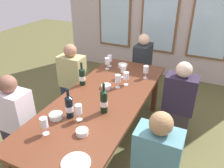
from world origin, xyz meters
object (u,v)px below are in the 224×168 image
object	(u,v)px
seated_person_1	(178,105)
wine_glass_7	(44,123)
wine_bottle_0	(82,76)
wine_glass_1	(118,79)
dining_table	(103,103)
white_plate_0	(76,163)
tasting_bowl_0	(56,116)
tasting_bowl_1	(106,86)
seated_person_4	(142,67)
seated_person_0	(73,81)
wine_glass_3	(146,70)
wine_glass_6	(123,69)
wine_glass_2	(110,59)
wine_glass_0	(107,61)
seated_person_2	(17,122)
wine_bottle_2	(104,101)
wine_glass_4	(79,110)
wine_bottle_1	(69,106)
tasting_bowl_2	(123,66)
wine_glass_5	(126,76)
seated_person_3	(155,168)
tasting_bowl_3	(82,132)

from	to	relation	value
seated_person_1	wine_glass_7	bearing A→B (deg)	-126.11
wine_bottle_0	wine_glass_1	size ratio (longest dim) A/B	1.74
dining_table	white_plate_0	bearing A→B (deg)	-74.84
wine_bottle_0	tasting_bowl_0	bearing A→B (deg)	-79.32
tasting_bowl_1	dining_table	bearing A→B (deg)	-74.45
seated_person_4	seated_person_0	bearing A→B (deg)	-129.32
wine_glass_3	wine_glass_6	distance (m)	0.30
wine_glass_1	tasting_bowl_1	bearing A→B (deg)	-149.96
white_plate_0	wine_bottle_0	world-z (taller)	wine_bottle_0
wine_glass_2	seated_person_4	xyz separation A→B (m)	(0.32, 0.65, -0.34)
wine_glass_0	seated_person_2	bearing A→B (deg)	-110.24
seated_person_1	dining_table	bearing A→B (deg)	-144.89
wine_bottle_2	wine_glass_4	bearing A→B (deg)	-125.54
wine_bottle_1	wine_bottle_2	distance (m)	0.35
dining_table	tasting_bowl_2	distance (m)	0.92
tasting_bowl_2	wine_glass_0	xyz separation A→B (m)	(-0.19, -0.16, 0.10)
tasting_bowl_1	wine_glass_0	bearing A→B (deg)	114.70
white_plate_0	seated_person_2	size ratio (longest dim) A/B	0.21
dining_table	seated_person_1	world-z (taller)	seated_person_1
dining_table	wine_glass_3	size ratio (longest dim) A/B	13.34
wine_bottle_1	tasting_bowl_2	distance (m)	1.37
wine_bottle_1	wine_glass_2	size ratio (longest dim) A/B	1.83
white_plate_0	wine_glass_7	size ratio (longest dim) A/B	1.33
tasting_bowl_2	wine_glass_7	distance (m)	1.68
tasting_bowl_2	wine_glass_5	bearing A→B (deg)	-63.40
wine_bottle_1	wine_glass_7	world-z (taller)	wine_bottle_1
tasting_bowl_2	seated_person_2	size ratio (longest dim) A/B	0.12
wine_glass_4	seated_person_3	bearing A→B (deg)	-5.48
wine_glass_6	wine_glass_7	distance (m)	1.37
wine_bottle_0	seated_person_0	world-z (taller)	seated_person_0
wine_bottle_1	tasting_bowl_1	distance (m)	0.69
wine_glass_2	seated_person_2	bearing A→B (deg)	-108.35
wine_glass_5	wine_glass_7	size ratio (longest dim) A/B	1.00
wine_glass_5	wine_glass_3	bearing A→B (deg)	60.54
wine_bottle_0	seated_person_0	bearing A→B (deg)	138.52
wine_bottle_0	wine_glass_0	world-z (taller)	wine_bottle_0
tasting_bowl_0	wine_glass_4	distance (m)	0.26
wine_glass_7	wine_glass_4	bearing A→B (deg)	61.61
wine_glass_1	wine_glass_5	size ratio (longest dim) A/B	1.00
dining_table	wine_glass_0	bearing A→B (deg)	112.11
wine_glass_3	seated_person_0	xyz separation A→B (m)	(-1.08, -0.15, -0.33)
tasting_bowl_2	wine_glass_7	world-z (taller)	wine_glass_7
tasting_bowl_0	tasting_bowl_2	world-z (taller)	tasting_bowl_2
wine_bottle_1	wine_glass_3	xyz separation A→B (m)	(0.42, 1.16, -0.00)
seated_person_2	seated_person_4	xyz separation A→B (m)	(0.79, 2.08, 0.00)
wine_glass_1	seated_person_3	world-z (taller)	seated_person_3
wine_bottle_0	wine_glass_4	distance (m)	0.74
wine_glass_1	wine_glass_7	world-z (taller)	same
wine_glass_5	tasting_bowl_3	bearing A→B (deg)	-90.35
wine_glass_7	wine_bottle_1	bearing A→B (deg)	80.42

